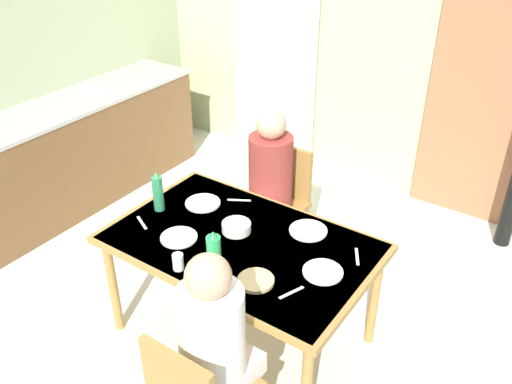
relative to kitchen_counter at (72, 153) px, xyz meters
The scene contains 23 objects.
ground_plane 1.88m from the kitchen_counter, 13.68° to the right, with size 5.79×5.79×0.00m, color silver.
wall_back 2.71m from the kitchen_counter, 45.30° to the left, with size 4.41×0.10×2.88m, color #A5AF85.
wall_left 1.05m from the kitchen_counter, 159.35° to the left, with size 0.10×3.34×2.88m, color #A0B089.
door_wooden 3.34m from the kitchen_counter, 31.38° to the left, with size 0.80×0.05×2.00m, color #A06242.
curtain_panel 2.08m from the kitchen_counter, 61.19° to the left, with size 0.90×0.03×2.42m, color white.
kitchen_counter is the anchor object (origin of this frame).
dining_table 2.21m from the kitchen_counter, 13.17° to the right, with size 1.50×0.95×0.73m.
chair_far_diner 1.91m from the kitchen_counter, ahead, with size 0.40×0.40×0.87m.
person_near_diner 2.78m from the kitchen_counter, 25.55° to the right, with size 0.30×0.37×0.77m.
person_far_diner 1.92m from the kitchen_counter, ahead, with size 0.30×0.37×0.77m.
water_bottle_green_near 1.67m from the kitchen_counter, 18.75° to the right, with size 0.06×0.06×0.26m.
water_bottle_green_far 2.37m from the kitchen_counter, 20.14° to the right, with size 0.08×0.08×0.26m.
serving_bowl_center 2.13m from the kitchen_counter, 11.98° to the right, with size 0.17×0.17×0.06m, color silver.
dinner_plate_near_left 2.72m from the kitchen_counter, 10.34° to the right, with size 0.21×0.21×0.01m, color white.
dinner_plate_near_right 2.44m from the kitchen_counter, ahead, with size 0.22×0.22×0.01m, color white.
dinner_plate_far_center 1.98m from the kitchen_counter, 20.41° to the right, with size 0.21×0.21×0.01m, color white.
dinner_plate_far_side 1.77m from the kitchen_counter, 10.60° to the right, with size 0.22×0.22×0.01m, color white.
drinking_glass_by_near_diner 2.23m from the kitchen_counter, 23.80° to the right, with size 0.06×0.06×0.09m, color silver.
bread_plate_sliced 2.54m from the kitchen_counter, 17.17° to the right, with size 0.19×0.19×0.02m, color #DBB77A.
cutlery_knife_near 1.90m from the kitchen_counter, ahead, with size 0.15×0.02×0.00m, color silver.
cutlery_fork_near 1.72m from the kitchen_counter, 24.06° to the right, with size 0.15×0.02×0.00m, color silver.
cutlery_knife_far 2.72m from the kitchen_counter, 15.29° to the right, with size 0.15×0.02×0.00m, color silver.
cutlery_fork_far 2.78m from the kitchen_counter, ahead, with size 0.15×0.02×0.00m, color silver.
Camera 1 is at (1.86, -2.08, 2.56)m, focal length 38.19 mm.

